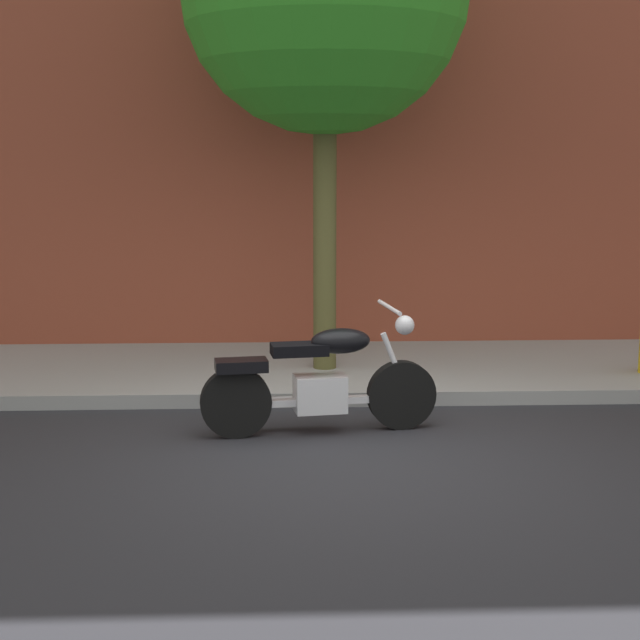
# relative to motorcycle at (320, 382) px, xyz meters

# --- Properties ---
(ground_plane) EXTENTS (60.00, 60.00, 0.00)m
(ground_plane) POSITION_rel_motorcycle_xyz_m (0.21, -0.58, -0.45)
(ground_plane) COLOR #28282D
(sidewalk) EXTENTS (25.07, 2.54, 0.14)m
(sidewalk) POSITION_rel_motorcycle_xyz_m (0.21, 2.10, -0.38)
(sidewalk) COLOR #979797
(sidewalk) RESTS_ON ground
(building_facade) EXTENTS (25.07, 0.50, 7.39)m
(building_facade) POSITION_rel_motorcycle_xyz_m (0.21, 3.62, 3.24)
(building_facade) COLOR brown
(building_facade) RESTS_ON ground
(motorcycle) EXTENTS (2.06, 0.70, 1.11)m
(motorcycle) POSITION_rel_motorcycle_xyz_m (0.00, 0.00, 0.00)
(motorcycle) COLOR black
(motorcycle) RESTS_ON ground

